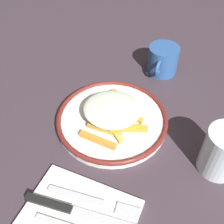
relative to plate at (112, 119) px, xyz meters
The scene contains 8 objects.
ground_plane 0.01m from the plate, ahead, with size 2.60×2.60×0.00m, color #3B2F37.
plate is the anchor object (origin of this frame).
fries_heap 0.03m from the plate, 98.06° to the right, with size 0.17×0.17×0.04m.
napkin 0.23m from the plate, ahead, with size 0.14×0.20×0.01m, color silver.
fork 0.20m from the plate, 13.84° to the left, with size 0.04×0.18×0.01m.
knife 0.23m from the plate, ahead, with size 0.04×0.21×0.01m.
water_glass 0.25m from the plate, 84.12° to the left, with size 0.08×0.08×0.10m, color silver.
coffee_mug 0.24m from the plate, 168.03° to the left, with size 0.11×0.08×0.08m.
Camera 1 is at (0.40, 0.17, 0.49)m, focal length 44.83 mm.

